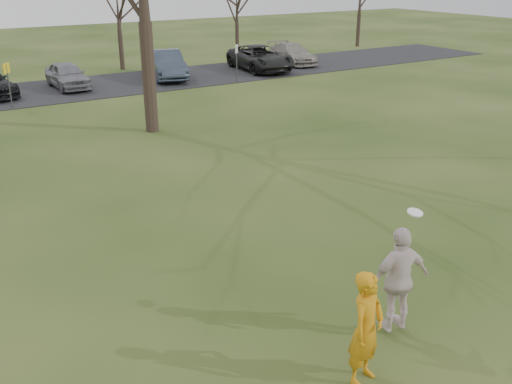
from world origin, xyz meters
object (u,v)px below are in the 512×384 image
at_px(car_6, 260,58).
at_px(car_4, 67,75).
at_px(car_7, 292,54).
at_px(catching_play, 399,279).
at_px(car_5, 166,64).
at_px(player_defender, 366,329).

bearing_deg(car_6, car_4, -178.23).
distance_m(car_7, catching_play, 29.97).
xyz_separation_m(car_5, car_7, (9.21, 0.43, -0.14)).
xyz_separation_m(car_5, car_6, (6.04, -0.52, -0.04)).
xyz_separation_m(player_defender, catching_play, (1.31, 0.63, 0.15)).
relative_size(car_6, catching_play, 2.42).
distance_m(car_4, car_5, 5.62).
bearing_deg(car_5, player_defender, -93.46).
distance_m(car_5, car_7, 9.22).
bearing_deg(car_4, catching_play, -93.67).
height_order(car_7, catching_play, catching_play).
xyz_separation_m(player_defender, car_5, (7.95, 25.63, -0.14)).
relative_size(car_5, car_6, 0.89).
distance_m(car_4, catching_play, 25.25).
relative_size(player_defender, car_6, 0.36).
xyz_separation_m(player_defender, car_4, (2.33, 25.86, -0.25)).
relative_size(car_4, catching_play, 1.79).
distance_m(player_defender, car_4, 25.96).
height_order(car_5, car_6, car_5).
bearing_deg(catching_play, car_4, 87.70).
distance_m(player_defender, catching_play, 1.46).
distance_m(player_defender, car_6, 28.75).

